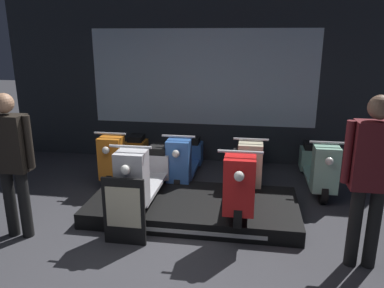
{
  "coord_description": "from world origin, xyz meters",
  "views": [
    {
      "loc": [
        0.9,
        -3.32,
        2.27
      ],
      "look_at": [
        0.08,
        1.77,
        0.78
      ],
      "focal_mm": 35.0,
      "sensor_mm": 36.0,
      "label": 1
    }
  ],
  "objects_px": {
    "price_sign_board": "(124,211)",
    "person_left_browsing": "(11,156)",
    "scooter_backrow_1": "(186,159)",
    "scooter_backrow_2": "(250,163)",
    "person_right_browsing": "(372,171)",
    "scooter_backrow_3": "(318,166)",
    "scooter_display_right": "(241,179)",
    "scooter_display_left": "(146,174)",
    "scooter_backrow_0": "(125,156)"
  },
  "relations": [
    {
      "from": "scooter_display_right",
      "to": "person_left_browsing",
      "type": "bearing_deg",
      "value": -162.14
    },
    {
      "from": "scooter_backrow_3",
      "to": "scooter_backrow_0",
      "type": "bearing_deg",
      "value": 180.0
    },
    {
      "from": "price_sign_board",
      "to": "person_left_browsing",
      "type": "bearing_deg",
      "value": -179.46
    },
    {
      "from": "scooter_display_right",
      "to": "scooter_backrow_0",
      "type": "relative_size",
      "value": 1.0
    },
    {
      "from": "scooter_display_left",
      "to": "price_sign_board",
      "type": "bearing_deg",
      "value": -92.18
    },
    {
      "from": "scooter_backrow_2",
      "to": "scooter_display_left",
      "type": "bearing_deg",
      "value": -136.41
    },
    {
      "from": "scooter_backrow_0",
      "to": "scooter_display_right",
      "type": "bearing_deg",
      "value": -32.85
    },
    {
      "from": "scooter_backrow_2",
      "to": "person_left_browsing",
      "type": "distance_m",
      "value": 3.42
    },
    {
      "from": "scooter_display_left",
      "to": "person_left_browsing",
      "type": "distance_m",
      "value": 1.61
    },
    {
      "from": "scooter_backrow_1",
      "to": "scooter_backrow_2",
      "type": "distance_m",
      "value": 1.03
    },
    {
      "from": "person_right_browsing",
      "to": "price_sign_board",
      "type": "relative_size",
      "value": 2.22
    },
    {
      "from": "scooter_backrow_1",
      "to": "scooter_backrow_3",
      "type": "xyz_separation_m",
      "value": [
        2.07,
        0.0,
        0.0
      ]
    },
    {
      "from": "scooter_backrow_1",
      "to": "person_right_browsing",
      "type": "height_order",
      "value": "person_right_browsing"
    },
    {
      "from": "scooter_backrow_2",
      "to": "price_sign_board",
      "type": "distance_m",
      "value": 2.47
    },
    {
      "from": "scooter_display_left",
      "to": "scooter_backrow_1",
      "type": "bearing_deg",
      "value": 76.86
    },
    {
      "from": "scooter_display_left",
      "to": "scooter_backrow_3",
      "type": "distance_m",
      "value": 2.68
    },
    {
      "from": "price_sign_board",
      "to": "scooter_display_left",
      "type": "bearing_deg",
      "value": 87.82
    },
    {
      "from": "person_left_browsing",
      "to": "person_right_browsing",
      "type": "distance_m",
      "value": 3.79
    },
    {
      "from": "price_sign_board",
      "to": "scooter_backrow_3",
      "type": "bearing_deg",
      "value": 40.85
    },
    {
      "from": "scooter_backrow_0",
      "to": "price_sign_board",
      "type": "relative_size",
      "value": 2.12
    },
    {
      "from": "scooter_backrow_1",
      "to": "scooter_backrow_2",
      "type": "relative_size",
      "value": 1.0
    },
    {
      "from": "scooter_backrow_1",
      "to": "scooter_display_left",
      "type": "bearing_deg",
      "value": -103.14
    },
    {
      "from": "scooter_backrow_2",
      "to": "scooter_display_right",
      "type": "bearing_deg",
      "value": -94.87
    },
    {
      "from": "scooter_display_left",
      "to": "scooter_backrow_1",
      "type": "height_order",
      "value": "scooter_display_left"
    },
    {
      "from": "scooter_display_left",
      "to": "scooter_backrow_0",
      "type": "relative_size",
      "value": 1.0
    },
    {
      "from": "scooter_backrow_1",
      "to": "scooter_backrow_3",
      "type": "bearing_deg",
      "value": 0.0
    },
    {
      "from": "scooter_backrow_2",
      "to": "person_right_browsing",
      "type": "xyz_separation_m",
      "value": [
        1.15,
        -2.08,
        0.68
      ]
    },
    {
      "from": "scooter_backrow_1",
      "to": "scooter_backrow_3",
      "type": "distance_m",
      "value": 2.07
    },
    {
      "from": "person_right_browsing",
      "to": "person_left_browsing",
      "type": "bearing_deg",
      "value": -180.0
    },
    {
      "from": "scooter_display_left",
      "to": "scooter_backrow_3",
      "type": "relative_size",
      "value": 1.0
    },
    {
      "from": "scooter_backrow_2",
      "to": "scooter_backrow_3",
      "type": "bearing_deg",
      "value": 0.0
    },
    {
      "from": "scooter_display_left",
      "to": "scooter_backrow_0",
      "type": "height_order",
      "value": "scooter_display_left"
    },
    {
      "from": "scooter_backrow_1",
      "to": "person_right_browsing",
      "type": "xyz_separation_m",
      "value": [
        2.18,
        -2.08,
        0.68
      ]
    },
    {
      "from": "scooter_display_right",
      "to": "person_right_browsing",
      "type": "bearing_deg",
      "value": -32.98
    },
    {
      "from": "scooter_display_left",
      "to": "scooter_backrow_0",
      "type": "distance_m",
      "value": 1.48
    },
    {
      "from": "scooter_backrow_3",
      "to": "price_sign_board",
      "type": "relative_size",
      "value": 2.12
    },
    {
      "from": "scooter_backrow_3",
      "to": "person_left_browsing",
      "type": "height_order",
      "value": "person_left_browsing"
    },
    {
      "from": "scooter_display_right",
      "to": "person_right_browsing",
      "type": "xyz_separation_m",
      "value": [
        1.26,
        -0.82,
        0.48
      ]
    },
    {
      "from": "person_right_browsing",
      "to": "scooter_display_left",
      "type": "bearing_deg",
      "value": 161.78
    },
    {
      "from": "scooter_backrow_0",
      "to": "person_right_browsing",
      "type": "distance_m",
      "value": 3.89
    },
    {
      "from": "scooter_display_left",
      "to": "scooter_backrow_2",
      "type": "xyz_separation_m",
      "value": [
        1.33,
        1.26,
        -0.2
      ]
    },
    {
      "from": "scooter_backrow_3",
      "to": "person_right_browsing",
      "type": "distance_m",
      "value": 2.19
    },
    {
      "from": "scooter_backrow_1",
      "to": "price_sign_board",
      "type": "relative_size",
      "value": 2.12
    },
    {
      "from": "person_right_browsing",
      "to": "scooter_backrow_1",
      "type": "bearing_deg",
      "value": 136.37
    },
    {
      "from": "scooter_backrow_0",
      "to": "person_right_browsing",
      "type": "relative_size",
      "value": 0.95
    },
    {
      "from": "scooter_display_right",
      "to": "scooter_backrow_2",
      "type": "bearing_deg",
      "value": 85.13
    },
    {
      "from": "scooter_display_left",
      "to": "scooter_backrow_1",
      "type": "distance_m",
      "value": 1.31
    },
    {
      "from": "scooter_display_left",
      "to": "scooter_display_right",
      "type": "xyz_separation_m",
      "value": [
        1.22,
        0.0,
        0.0
      ]
    },
    {
      "from": "person_right_browsing",
      "to": "scooter_backrow_3",
      "type": "bearing_deg",
      "value": 93.18
    },
    {
      "from": "scooter_backrow_3",
      "to": "person_left_browsing",
      "type": "xyz_separation_m",
      "value": [
        -3.67,
        -2.08,
        0.64
      ]
    }
  ]
}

